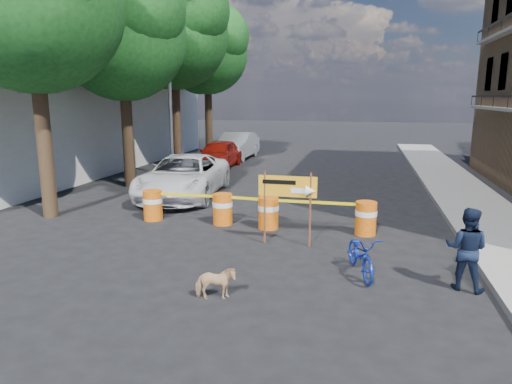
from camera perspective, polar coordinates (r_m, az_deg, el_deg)
The scene contains 18 objects.
ground at distance 10.77m, azimuth -0.95°, elevation -7.91°, with size 120.00×120.00×0.00m, color black.
sidewalk_east at distance 16.64m, azimuth 25.79°, elevation -1.73°, with size 2.40×40.00×0.15m, color gray.
white_building at distance 25.17m, azimuth -25.10°, elevation 9.29°, with size 8.00×22.00×6.00m, color silver.
tree_mid_a at distance 19.34m, azimuth -16.24°, elevation 18.43°, with size 5.25×5.00×8.68m.
tree_mid_b at distance 23.89m, azimuth -10.15°, elevation 19.06°, with size 5.67×5.40×9.62m.
tree_far at distance 28.49m, azimuth -5.98°, elevation 16.97°, with size 5.04×4.80×8.84m.
streetlamp at distance 21.09m, azimuth -10.62°, elevation 13.65°, with size 1.25×0.18×8.00m.
barrel_far_left at distance 13.99m, azimuth -12.78°, elevation -1.54°, with size 0.58×0.58×0.90m.
barrel_mid_left at distance 13.21m, azimuth -4.20°, elevation -2.05°, with size 0.58×0.58×0.90m.
barrel_mid_right at distance 12.76m, azimuth 1.56°, elevation -2.53°, with size 0.58×0.58×0.90m.
barrel_far_right at distance 12.54m, azimuth 13.56°, elevation -3.12°, with size 0.58×0.58×0.90m.
detour_sign at distance 11.12m, azimuth 4.89°, elevation -0.04°, with size 1.44×0.27×1.85m.
pedestrian at distance 9.59m, azimuth 24.82°, elevation -6.47°, with size 0.78×0.61×1.61m, color black.
bicycle at distance 9.64m, azimuth 13.07°, elevation -5.34°, with size 0.59×0.88×1.68m, color #1631B6.
dog at distance 8.48m, azimuth -5.10°, elevation -11.29°, with size 0.34×0.74×0.63m, color #DDB17F.
suv_white at distance 16.96m, azimuth -9.02°, elevation 1.94°, with size 2.54×5.50×1.53m, color white.
sedan_red at distance 23.84m, azimuth -4.69°, elevation 4.76°, with size 1.70×4.22×1.44m, color #A4170D.
sedan_silver at distance 27.11m, azimuth -2.45°, elevation 5.78°, with size 1.66×4.76×1.57m, color silver.
Camera 1 is at (2.50, -9.82, 3.64)m, focal length 32.00 mm.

